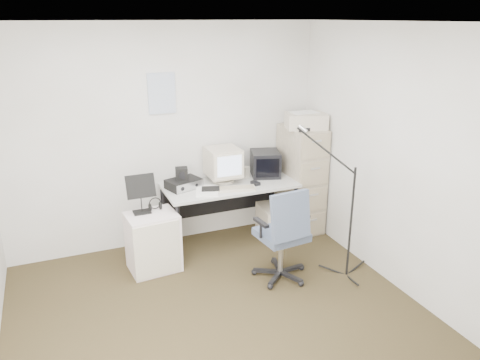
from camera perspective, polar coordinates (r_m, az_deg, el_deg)
name	(u,v)px	position (r m, az deg, el deg)	size (l,w,h in m)	color
floor	(224,324)	(4.28, -2.00, -17.15)	(3.60, 3.60, 0.01)	#362D1B
ceiling	(220,22)	(3.44, -2.51, 18.69)	(3.60, 3.60, 0.01)	white
wall_back	(166,138)	(5.33, -9.05, 5.10)	(3.60, 0.02, 2.50)	silver
wall_front	(362,319)	(2.26, 14.63, -16.11)	(3.60, 0.02, 2.50)	silver
wall_right	(404,164)	(4.58, 19.36, 1.90)	(0.02, 3.60, 2.50)	silver
wall_calendar	(162,93)	(5.21, -9.53, 10.38)	(0.30, 0.02, 0.44)	white
filing_cabinet	(301,179)	(5.78, 7.43, 0.10)	(0.40, 0.60, 1.30)	#BEAB95
printer	(306,121)	(5.53, 8.05, 7.16)	(0.46, 0.31, 0.18)	beige
desk	(230,213)	(5.47, -1.24, -4.08)	(1.50, 0.70, 0.73)	silver
crt_monitor	(223,165)	(5.35, -2.08, 1.82)	(0.36, 0.38, 0.40)	beige
crt_tv	(265,164)	(5.58, 3.10, 2.02)	(0.33, 0.35, 0.30)	black
desk_speaker	(246,172)	(5.53, 0.70, 0.97)	(0.07, 0.07, 0.13)	beige
keyboard	(235,189)	(5.15, -0.62, -1.07)	(0.45, 0.16, 0.03)	beige
mouse	(255,183)	(5.31, 1.88, -0.38)	(0.07, 0.11, 0.03)	black
radio_receiver	(184,184)	(5.23, -6.88, -0.44)	(0.36, 0.26, 0.10)	black
radio_speaker	(182,174)	(5.19, -7.14, 0.78)	(0.13, 0.12, 0.13)	black
papers	(207,191)	(5.11, -4.02, -1.30)	(0.24, 0.33, 0.02)	white
pc_tower	(269,223)	(5.64, 3.54, -5.20)	(0.19, 0.43, 0.40)	beige
office_chair	(281,233)	(4.71, 5.07, -6.42)	(0.57, 0.57, 1.00)	slate
side_cart	(153,242)	(5.00, -10.56, -7.43)	(0.50, 0.40, 0.62)	white
music_stand	(141,193)	(4.86, -12.02, -1.60)	(0.29, 0.16, 0.43)	black
headphones	(155,206)	(4.97, -10.30, -3.09)	(0.14, 0.14, 0.03)	black
mic_stand	(352,206)	(4.75, 13.52, -3.14)	(0.02, 0.02, 1.53)	black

